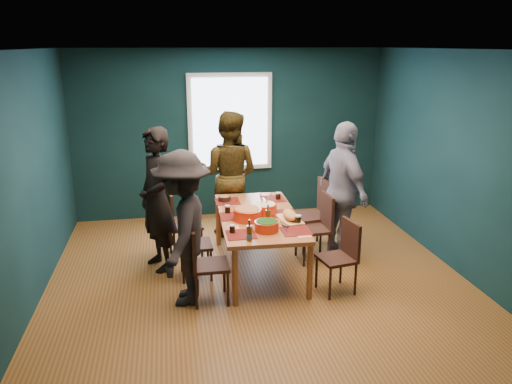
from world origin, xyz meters
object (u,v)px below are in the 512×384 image
person_back (229,174)px  bowl_salad (247,214)px  chair_left_mid (188,239)px  cutting_board (290,216)px  person_far_left (157,200)px  person_right (343,192)px  chair_right_far (318,209)px  chair_right_mid (320,222)px  dining_table (259,220)px  person_near_left (183,229)px  chair_right_near (343,251)px  chair_left_near (202,259)px  chair_left_far (178,219)px  bowl_dumpling (264,208)px  bowl_herbs (267,226)px

person_back → bowl_salad: (0.04, -1.44, -0.13)m
chair_left_mid → cutting_board: bearing=-9.3°
person_far_left → person_right: 2.38m
chair_right_far → chair_right_mid: (-0.10, -0.40, -0.04)m
person_back → person_right: size_ratio=1.01×
dining_table → person_far_left: person_far_left is taller
dining_table → chair_right_far: (0.94, 0.55, -0.09)m
person_back → person_near_left: size_ratio=1.08×
dining_table → chair_left_mid: bearing=-172.5°
person_far_left → chair_right_near: bearing=39.8°
person_far_left → person_near_left: bearing=-7.5°
dining_table → person_right: person_right is taller
dining_table → person_near_left: bearing=-143.3°
dining_table → bowl_salad: (-0.16, -0.14, 0.14)m
chair_left_near → person_right: 2.14m
person_right → chair_right_mid: bearing=84.6°
person_right → bowl_salad: 1.36m
person_far_left → person_right: person_right is taller
chair_left_far → cutting_board: (1.31, -0.77, 0.24)m
chair_right_far → person_right: size_ratio=0.53×
dining_table → chair_right_far: 1.09m
chair_left_mid → person_back: bearing=62.1°
chair_left_near → person_near_left: size_ratio=0.52×
chair_right_near → person_right: (0.31, 0.92, 0.42)m
chair_right_mid → person_far_left: person_far_left is taller
chair_left_near → bowl_dumpling: size_ratio=2.79×
chair_left_far → bowl_salad: bearing=-47.7°
dining_table → bowl_salad: bowl_salad is taller
bowl_dumpling → bowl_herbs: (-0.09, -0.60, -0.01)m
chair_left_near → chair_right_near: bearing=-1.0°
chair_left_near → person_near_left: person_near_left is taller
chair_left_mid → cutting_board: size_ratio=1.59×
chair_left_near → cutting_board: 1.21m
person_back → person_near_left: bearing=93.4°
dining_table → chair_right_far: bearing=32.4°
chair_right_near → person_far_left: (-2.07, 1.01, 0.41)m
person_near_left → bowl_dumpling: (1.03, 0.70, -0.06)m
person_far_left → bowl_dumpling: size_ratio=5.74×
chair_right_mid → person_far_left: (-2.07, 0.12, 0.38)m
chair_left_near → chair_right_near: (1.60, -0.02, -0.02)m
person_right → person_near_left: bearing=100.8°
person_right → person_near_left: 2.27m
chair_left_far → bowl_salad: chair_left_far is taller
chair_right_far → person_right: bearing=-67.8°
bowl_dumpling → chair_right_near: bearing=-45.6°
person_near_left → cutting_board: 1.35m
chair_left_near → chair_right_mid: bearing=28.4°
chair_left_near → cutting_board: bearing=23.3°
chair_left_near → chair_right_mid: (1.59, 0.87, 0.01)m
person_near_left → chair_right_mid: bearing=127.4°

